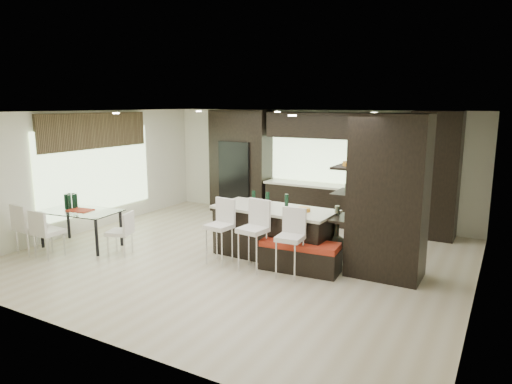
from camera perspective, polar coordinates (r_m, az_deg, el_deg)
The scene contains 22 objects.
ground at distance 8.71m, azimuth -1.96°, elevation -8.11°, with size 8.00×8.00×0.00m, color #C0B193.
back_wall at distance 11.46m, azimuth 7.15°, elevation 3.38°, with size 8.00×0.02×2.70m, color silver.
left_wall at distance 10.97m, azimuth -20.17°, elevation 2.46°, with size 0.02×7.00×2.70m, color silver.
right_wall at distance 7.19m, azimuth 26.38°, elevation -2.20°, with size 0.02×7.00×2.70m, color silver.
ceiling at distance 8.23m, azimuth -2.08°, elevation 9.95°, with size 8.00×7.00×0.02m, color white.
window_left at distance 11.07m, azimuth -19.25°, elevation 2.59°, with size 0.04×3.20×1.90m, color #B2D199.
window_back at distance 11.19m, azimuth 9.94°, elevation 4.15°, with size 3.40×0.04×1.20m, color #B2D199.
stone_accent at distance 10.96m, azimuth -19.45°, elevation 7.23°, with size 0.08×3.00×0.80m, color brown.
ceiling_spots at distance 8.45m, azimuth -1.18°, elevation 9.84°, with size 4.00×3.00×0.02m, color white.
back_cabinetry at distance 10.98m, azimuth 8.91°, elevation 3.00°, with size 6.80×0.68×2.70m, color black.
refrigerator at distance 12.03m, azimuth -1.99°, elevation 1.89°, with size 0.90×0.68×1.90m, color black.
partition_column at distance 7.76m, azimuth 16.22°, elevation -0.58°, with size 1.20×0.80×2.70m, color black.
kitchen_island at distance 8.58m, azimuth 2.29°, elevation -5.07°, with size 2.28×0.98×0.95m, color black.
stool_left at distance 8.26m, azimuth -4.61°, elevation -5.74°, with size 0.42×0.42×0.95m, color silver.
stool_mid at distance 7.90m, azimuth -0.41°, elevation -6.34°, with size 0.44×0.44×0.99m, color silver.
stool_right at distance 7.61m, azimuth 4.25°, elevation -7.28°, with size 0.41×0.41×0.93m, color silver.
bench at distance 7.98m, azimuth 5.52°, elevation -7.98°, with size 1.36×0.52×0.52m, color black.
floor_vase at distance 8.32m, azimuth 10.02°, elevation -5.31°, with size 0.39×0.39×1.07m, color #4D533C, non-canonical shape.
dining_table at distance 9.86m, azimuth -20.97°, elevation -4.30°, with size 1.55×0.87×0.74m, color white.
chair_near at distance 9.41m, azimuth -24.48°, elevation -4.93°, with size 0.46×0.46×0.86m, color silver.
chair_far at distance 9.78m, azimuth -26.26°, elevation -4.32°, with size 0.50×0.50×0.92m, color silver.
chair_end at distance 9.08m, azimuth -16.66°, elevation -5.21°, with size 0.42×0.42×0.77m, color silver.
Camera 1 is at (4.29, -7.02, 2.84)m, focal length 32.00 mm.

